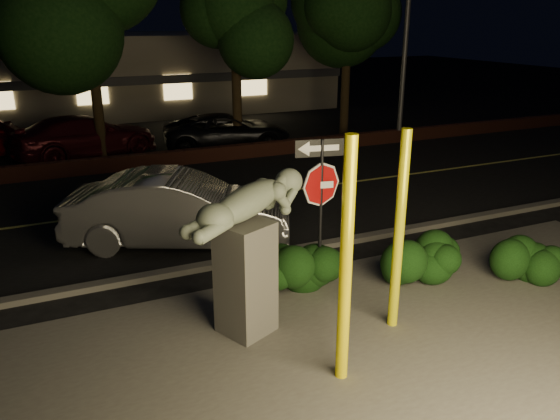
% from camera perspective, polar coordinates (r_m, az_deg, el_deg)
% --- Properties ---
extents(ground, '(90.00, 90.00, 0.00)m').
position_cam_1_polar(ground, '(18.06, -8.84, 3.82)').
color(ground, black).
rests_on(ground, ground).
extents(patio, '(14.00, 6.00, 0.02)m').
position_cam_1_polar(patio, '(8.76, 11.62, -14.04)').
color(patio, '#4C4944').
rests_on(patio, ground).
extents(road, '(80.00, 8.00, 0.01)m').
position_cam_1_polar(road, '(15.30, -5.80, 1.11)').
color(road, black).
rests_on(road, ground).
extents(lane_marking, '(80.00, 0.12, 0.00)m').
position_cam_1_polar(lane_marking, '(15.29, -5.81, 1.16)').
color(lane_marking, '#C7C04F').
rests_on(lane_marking, road).
extents(curb, '(80.00, 0.25, 0.12)m').
position_cam_1_polar(curb, '(11.70, 0.61, -4.39)').
color(curb, '#4C4944').
rests_on(curb, ground).
extents(brick_wall, '(40.00, 0.35, 0.50)m').
position_cam_1_polar(brick_wall, '(19.21, -9.93, 5.48)').
color(brick_wall, '#492117').
rests_on(brick_wall, ground).
extents(parking_lot, '(40.00, 12.00, 0.01)m').
position_cam_1_polar(parking_lot, '(24.71, -13.27, 7.75)').
color(parking_lot, black).
rests_on(parking_lot, ground).
extents(building, '(22.00, 10.20, 4.00)m').
position_cam_1_polar(building, '(32.25, -16.45, 13.70)').
color(building, '#726B5B').
rests_on(building, ground).
extents(tree_far_d, '(4.40, 4.40, 7.42)m').
position_cam_1_polar(tree_far_d, '(23.43, 7.18, 20.82)').
color(tree_far_d, black).
rests_on(tree_far_d, ground).
extents(yellow_pole_left, '(0.17, 0.17, 3.47)m').
position_cam_1_polar(yellow_pole_left, '(7.21, 6.89, -5.72)').
color(yellow_pole_left, yellow).
rests_on(yellow_pole_left, ground).
extents(yellow_pole_right, '(0.16, 0.16, 3.27)m').
position_cam_1_polar(yellow_pole_right, '(8.66, 12.33, -2.34)').
color(yellow_pole_right, yellow).
rests_on(yellow_pole_right, ground).
extents(signpost, '(0.95, 0.21, 2.83)m').
position_cam_1_polar(signpost, '(9.61, 4.34, 2.61)').
color(signpost, black).
rests_on(signpost, ground).
extents(sculpture, '(2.27, 1.47, 2.51)m').
position_cam_1_polar(sculpture, '(8.38, -3.49, -3.33)').
color(sculpture, '#4C4944').
rests_on(sculpture, ground).
extents(hedge_center, '(2.16, 1.29, 1.05)m').
position_cam_1_polar(hedge_center, '(10.18, 2.42, -5.31)').
color(hedge_center, black).
rests_on(hedge_center, ground).
extents(hedge_right, '(2.00, 1.41, 1.18)m').
position_cam_1_polar(hedge_right, '(10.58, 15.72, -4.69)').
color(hedge_right, black).
rests_on(hedge_right, ground).
extents(hedge_far_right, '(1.64, 1.29, 1.00)m').
position_cam_1_polar(hedge_far_right, '(11.45, 24.57, -4.41)').
color(hedge_far_right, black).
rests_on(hedge_far_right, ground).
extents(silver_sedan, '(5.14, 3.54, 1.60)m').
position_cam_1_polar(silver_sedan, '(12.20, -10.53, 0.04)').
color(silver_sedan, '#AAAAAF').
rests_on(silver_sedan, ground).
extents(parked_car_darkred, '(5.49, 3.34, 1.49)m').
position_cam_1_polar(parked_car_darkred, '(21.16, -19.67, 7.29)').
color(parked_car_darkred, '#410D14').
rests_on(parked_car_darkred, ground).
extents(parked_car_dark, '(5.12, 2.97, 1.34)m').
position_cam_1_polar(parked_car_dark, '(21.29, -5.55, 8.19)').
color(parked_car_dark, black).
rests_on(parked_car_dark, ground).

